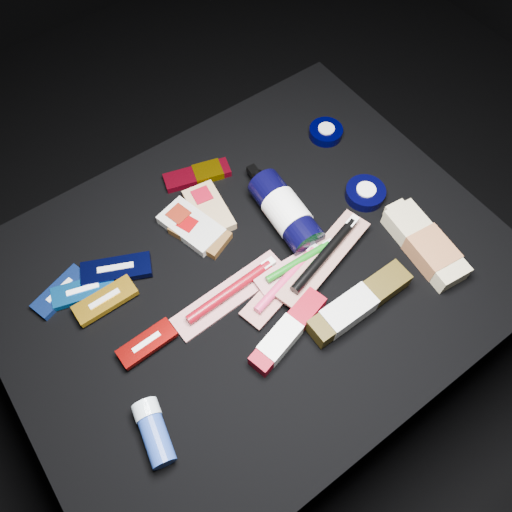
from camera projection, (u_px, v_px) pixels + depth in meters
ground at (254, 338)px, 1.34m from camera, size 3.00×3.00×0.00m
cloth_table at (253, 308)px, 1.16m from camera, size 0.98×0.78×0.40m
luna_bar_0 at (61, 292)px, 0.96m from camera, size 0.12×0.08×0.01m
luna_bar_1 at (84, 291)px, 0.95m from camera, size 0.13×0.08×0.02m
luna_bar_2 at (116, 270)px, 0.97m from camera, size 0.14×0.10×0.02m
luna_bar_3 at (105, 300)px, 0.94m from camera, size 0.12×0.04×0.02m
luna_bar_4 at (147, 343)px, 0.89m from camera, size 0.11×0.04×0.01m
clif_bar_0 at (198, 232)px, 1.02m from camera, size 0.10×0.13×0.02m
clif_bar_1 at (189, 224)px, 1.03m from camera, size 0.10×0.15×0.02m
clif_bar_2 at (208, 208)px, 1.05m from camera, size 0.09×0.14×0.02m
power_bar at (201, 174)px, 1.09m from camera, size 0.15×0.08×0.02m
lotion_bottle at (285, 212)px, 1.01m from camera, size 0.09×0.23×0.07m
cream_tin_upper at (326, 132)px, 1.15m from camera, size 0.08×0.08×0.02m
cream_tin_lower at (365, 193)px, 1.06m from camera, size 0.08×0.08×0.03m
bodywash_bottle at (426, 246)px, 0.99m from camera, size 0.09×0.21×0.04m
deodorant_stick at (154, 431)px, 0.82m from camera, size 0.06×0.11×0.04m
toothbrush_pack_0 at (231, 292)px, 0.95m from camera, size 0.25×0.07×0.03m
toothbrush_pack_1 at (287, 280)px, 0.96m from camera, size 0.22×0.10×0.02m
toothbrush_pack_2 at (299, 262)px, 0.97m from camera, size 0.19×0.05×0.02m
toothbrush_pack_3 at (325, 256)px, 0.97m from camera, size 0.25×0.12×0.03m
toothpaste_carton_red at (285, 334)px, 0.90m from camera, size 0.19×0.08×0.04m
toothpaste_carton_green at (355, 306)px, 0.92m from camera, size 0.22×0.05×0.04m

